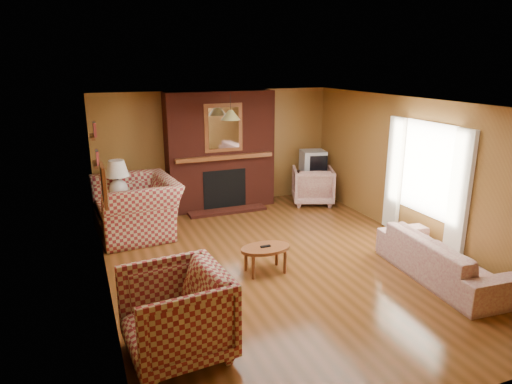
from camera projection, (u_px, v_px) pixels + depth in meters
name	position (u px, v px, depth m)	size (l,w,h in m)	color
floor	(281.00, 263.00, 6.97)	(6.50, 6.50, 0.00)	#4B2B10
ceiling	(283.00, 104.00, 6.31)	(6.50, 6.50, 0.00)	white
wall_back	(217.00, 149.00, 9.54)	(6.50, 6.50, 0.00)	olive
wall_front	(448.00, 285.00, 3.74)	(6.50, 6.50, 0.00)	olive
wall_left	(102.00, 207.00, 5.75)	(6.50, 6.50, 0.00)	olive
wall_right	(419.00, 172.00, 7.53)	(6.50, 6.50, 0.00)	olive
fireplace	(220.00, 152.00, 9.31)	(2.20, 0.82, 2.40)	#48180F
window_right	(425.00, 180.00, 7.35)	(0.10, 1.85, 2.00)	beige
bookshelf	(95.00, 145.00, 7.34)	(0.09, 0.55, 0.71)	brown
botanical_print	(104.00, 186.00, 5.40)	(0.05, 0.40, 0.50)	brown
pendant_light	(231.00, 115.00, 8.47)	(0.36, 0.36, 0.48)	black
plaid_loveseat	(137.00, 207.00, 8.02)	(1.53, 1.33, 0.99)	maroon
plaid_armchair	(176.00, 314.00, 4.68)	(1.01, 1.04, 0.94)	maroon
floral_sofa	(443.00, 258.00, 6.40)	(2.10, 0.82, 0.61)	#BEB393
floral_armchair	(313.00, 185.00, 9.79)	(0.84, 0.86, 0.78)	#BEB393
coffee_table	(265.00, 251.00, 6.58)	(0.74, 0.46, 0.41)	brown
side_table	(121.00, 213.00, 8.33)	(0.44, 0.44, 0.59)	brown
table_lamp	(117.00, 177.00, 8.15)	(0.42, 0.42, 0.69)	silver
tv_stand	(312.00, 185.00, 10.11)	(0.57, 0.52, 0.63)	black
crt_tv	(313.00, 161.00, 9.96)	(0.59, 0.59, 0.47)	#AFB2B7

